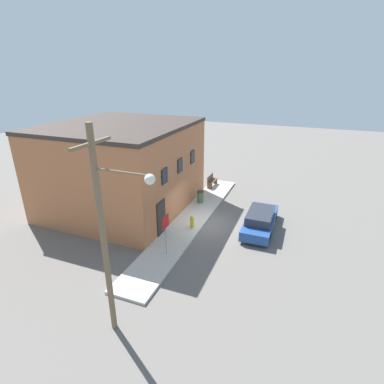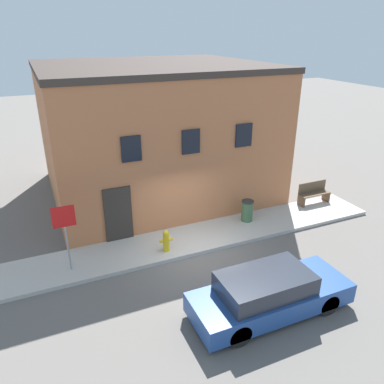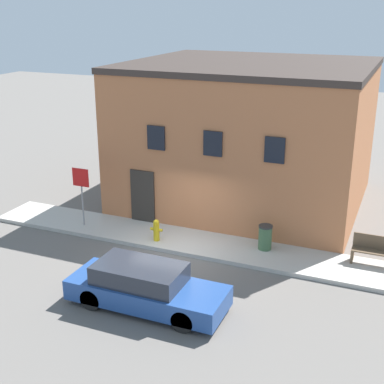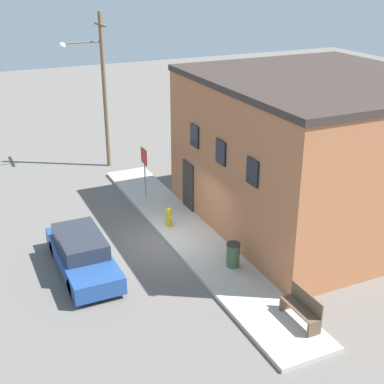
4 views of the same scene
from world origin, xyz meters
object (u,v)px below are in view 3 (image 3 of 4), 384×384
object	(u,v)px
stop_sign	(81,186)
trash_bin	(265,237)
fire_hydrant	(156,230)
bench	(375,251)
parked_car	(145,287)

from	to	relation	value
stop_sign	trash_bin	distance (m)	7.11
stop_sign	fire_hydrant	bearing A→B (deg)	-3.36
bench	parked_car	size ratio (longest dim) A/B	0.32
stop_sign	parked_car	size ratio (longest dim) A/B	0.50
bench	parked_car	world-z (taller)	parked_car
bench	parked_car	distance (m)	7.67
bench	stop_sign	bearing A→B (deg)	-175.00
fire_hydrant	trash_bin	distance (m)	3.87
stop_sign	parked_car	xyz separation A→B (m)	(4.79, -4.09, -1.12)
bench	trash_bin	bearing A→B (deg)	-175.38
parked_car	bench	bearing A→B (deg)	40.85
fire_hydrant	bench	world-z (taller)	bench
bench	parked_car	xyz separation A→B (m)	(-5.80, -5.02, 0.02)
trash_bin	fire_hydrant	bearing A→B (deg)	-167.71
stop_sign	bench	world-z (taller)	stop_sign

